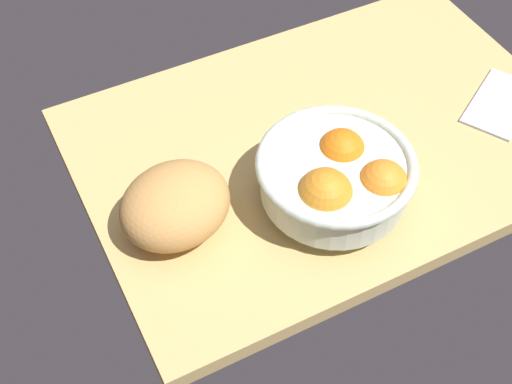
% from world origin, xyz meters
% --- Properties ---
extents(ground_plane, '(0.80, 0.55, 0.03)m').
position_xyz_m(ground_plane, '(0.00, 0.00, -0.01)').
color(ground_plane, tan).
extents(fruit_bowl, '(0.23, 0.23, 0.11)m').
position_xyz_m(fruit_bowl, '(0.06, 0.12, 0.06)').
color(fruit_bowl, silver).
rests_on(fruit_bowl, ground).
extents(bread_loaf, '(0.19, 0.18, 0.10)m').
position_xyz_m(bread_loaf, '(0.29, 0.05, 0.05)').
color(bread_loaf, tan).
rests_on(bread_loaf, ground).
extents(napkin_folded, '(0.18, 0.15, 0.01)m').
position_xyz_m(napkin_folded, '(-0.30, 0.07, 0.00)').
color(napkin_folded, '#B3B5C6').
rests_on(napkin_folded, ground).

